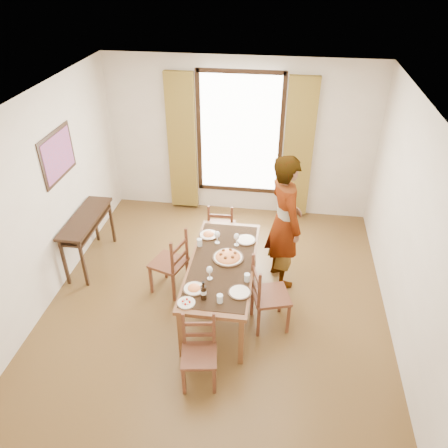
# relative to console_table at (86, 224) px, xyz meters

# --- Properties ---
(ground) EXTENTS (5.00, 5.00, 0.00)m
(ground) POSITION_rel_console_table_xyz_m (2.03, -0.60, -0.68)
(ground) COLOR #503919
(ground) RESTS_ON ground
(room_shell) EXTENTS (4.60, 5.10, 2.74)m
(room_shell) POSITION_rel_console_table_xyz_m (2.03, -0.47, 0.86)
(room_shell) COLOR silver
(room_shell) RESTS_ON ground
(console_table) EXTENTS (0.38, 1.20, 0.80)m
(console_table) POSITION_rel_console_table_xyz_m (0.00, 0.00, 0.00)
(console_table) COLOR black
(console_table) RESTS_ON ground
(dining_table) EXTENTS (0.82, 1.88, 0.76)m
(dining_table) POSITION_rel_console_table_xyz_m (2.11, -0.72, 0.00)
(dining_table) COLOR brown
(dining_table) RESTS_ON ground
(chair_west) EXTENTS (0.54, 0.54, 0.97)m
(chair_west) POSITION_rel_console_table_xyz_m (1.36, -0.46, -0.23)
(chair_west) COLOR brown
(chair_west) RESTS_ON ground
(chair_north) EXTENTS (0.41, 0.41, 0.90)m
(chair_north) POSITION_rel_console_table_xyz_m (1.92, 0.54, -0.26)
(chair_north) COLOR brown
(chair_north) RESTS_ON ground
(chair_south) EXTENTS (0.44, 0.44, 0.86)m
(chair_south) POSITION_rel_console_table_xyz_m (2.03, -1.88, -0.28)
(chair_south) COLOR brown
(chair_south) RESTS_ON ground
(chair_east) EXTENTS (0.55, 0.55, 0.99)m
(chair_east) POSITION_rel_console_table_xyz_m (2.72, -0.93, -0.22)
(chair_east) COLOR brown
(chair_east) RESTS_ON ground
(man) EXTENTS (1.06, 1.00, 1.95)m
(man) POSITION_rel_console_table_xyz_m (2.86, -0.00, 0.29)
(man) COLOR gray
(man) RESTS_ON ground
(plate_sw) EXTENTS (0.27, 0.27, 0.05)m
(plate_sw) POSITION_rel_console_table_xyz_m (1.86, -1.26, 0.10)
(plate_sw) COLOR silver
(plate_sw) RESTS_ON dining_table
(plate_se) EXTENTS (0.27, 0.27, 0.05)m
(plate_se) POSITION_rel_console_table_xyz_m (2.39, -1.25, 0.10)
(plate_se) COLOR silver
(plate_se) RESTS_ON dining_table
(plate_nw) EXTENTS (0.27, 0.27, 0.05)m
(plate_nw) POSITION_rel_console_table_xyz_m (1.84, -0.15, 0.10)
(plate_nw) COLOR silver
(plate_nw) RESTS_ON dining_table
(plate_ne) EXTENTS (0.27, 0.27, 0.05)m
(plate_ne) POSITION_rel_console_table_xyz_m (2.36, -0.20, 0.10)
(plate_ne) COLOR silver
(plate_ne) RESTS_ON dining_table
(pasta_platter) EXTENTS (0.40, 0.40, 0.10)m
(pasta_platter) POSITION_rel_console_table_xyz_m (2.17, -0.62, 0.12)
(pasta_platter) COLOR #DC4F1C
(pasta_platter) RESTS_ON dining_table
(caprese_plate) EXTENTS (0.20, 0.20, 0.04)m
(caprese_plate) POSITION_rel_console_table_xyz_m (1.82, -1.50, 0.09)
(caprese_plate) COLOR silver
(caprese_plate) RESTS_ON dining_table
(wine_glass_a) EXTENTS (0.08, 0.08, 0.18)m
(wine_glass_a) POSITION_rel_console_table_xyz_m (2.01, -1.05, 0.16)
(wine_glass_a) COLOR white
(wine_glass_a) RESTS_ON dining_table
(wine_glass_b) EXTENTS (0.08, 0.08, 0.18)m
(wine_glass_b) POSITION_rel_console_table_xyz_m (2.25, -0.32, 0.16)
(wine_glass_b) COLOR white
(wine_glass_b) RESTS_ON dining_table
(wine_glass_c) EXTENTS (0.08, 0.08, 0.18)m
(wine_glass_c) POSITION_rel_console_table_xyz_m (1.99, -0.30, 0.16)
(wine_glass_c) COLOR white
(wine_glass_c) RESTS_ON dining_table
(tumbler_a) EXTENTS (0.07, 0.07, 0.10)m
(tumbler_a) POSITION_rel_console_table_xyz_m (2.46, -1.02, 0.12)
(tumbler_a) COLOR silver
(tumbler_a) RESTS_ON dining_table
(tumbler_b) EXTENTS (0.07, 0.07, 0.10)m
(tumbler_b) POSITION_rel_console_table_xyz_m (1.76, -0.40, 0.12)
(tumbler_b) COLOR silver
(tumbler_b) RESTS_ON dining_table
(tumbler_c) EXTENTS (0.07, 0.07, 0.10)m
(tumbler_c) POSITION_rel_console_table_xyz_m (2.19, -1.43, 0.12)
(tumbler_c) COLOR silver
(tumbler_c) RESTS_ON dining_table
(wine_bottle) EXTENTS (0.07, 0.07, 0.25)m
(wine_bottle) POSITION_rel_console_table_xyz_m (2.00, -1.40, 0.20)
(wine_bottle) COLOR black
(wine_bottle) RESTS_ON dining_table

